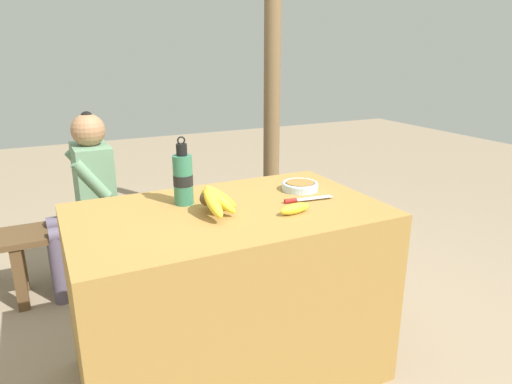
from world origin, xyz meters
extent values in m
plane|color=gray|center=(0.00, 0.00, 0.00)|extent=(12.00, 12.00, 0.00)
cube|color=olive|center=(0.00, 0.00, 0.40)|extent=(1.29, 0.77, 0.80)
sphere|color=#4C381E|center=(-0.10, -0.03, 0.87)|extent=(0.06, 0.06, 0.06)
ellipsoid|color=yellow|center=(-0.10, -0.09, 0.86)|extent=(0.06, 0.17, 0.11)
ellipsoid|color=yellow|center=(-0.06, -0.06, 0.86)|extent=(0.14, 0.13, 0.13)
ellipsoid|color=yellow|center=(-0.04, -0.03, 0.86)|extent=(0.15, 0.04, 0.13)
ellipsoid|color=yellow|center=(-0.06, 0.01, 0.86)|extent=(0.14, 0.14, 0.10)
ellipsoid|color=yellow|center=(-0.08, 0.02, 0.86)|extent=(0.09, 0.15, 0.11)
cylinder|color=silver|center=(0.41, 0.10, 0.81)|extent=(0.17, 0.17, 0.03)
torus|color=silver|center=(0.41, 0.10, 0.83)|extent=(0.17, 0.17, 0.02)
cylinder|color=olive|center=(0.41, 0.10, 0.83)|extent=(0.13, 0.13, 0.01)
cylinder|color=#337556|center=(-0.14, 0.15, 0.90)|extent=(0.08, 0.08, 0.21)
cylinder|color=black|center=(-0.14, 0.15, 0.90)|extent=(0.08, 0.08, 0.05)
cylinder|color=black|center=(-0.14, 0.15, 1.03)|extent=(0.05, 0.05, 0.05)
torus|color=black|center=(-0.14, 0.15, 1.07)|extent=(0.04, 0.01, 0.04)
ellipsoid|color=yellow|center=(0.22, -0.17, 0.82)|extent=(0.15, 0.06, 0.04)
cube|color=#BCBCC1|center=(0.39, -0.06, 0.81)|extent=(0.17, 0.05, 0.00)
cylinder|color=maroon|center=(0.28, -0.04, 0.81)|extent=(0.06, 0.03, 0.02)
cube|color=brown|center=(-0.06, 1.12, 0.40)|extent=(1.82, 0.32, 0.04)
cube|color=brown|center=(-0.87, 1.00, 0.19)|extent=(0.06, 0.06, 0.38)
cube|color=brown|center=(0.75, 1.00, 0.19)|extent=(0.06, 0.06, 0.38)
cube|color=brown|center=(-0.87, 1.24, 0.19)|extent=(0.06, 0.06, 0.38)
cube|color=brown|center=(0.75, 1.24, 0.19)|extent=(0.06, 0.06, 0.38)
cylinder|color=#564C60|center=(-0.66, 0.99, 0.21)|extent=(0.09, 0.09, 0.42)
cylinder|color=#564C60|center=(-0.54, 0.99, 0.43)|extent=(0.30, 0.10, 0.09)
cylinder|color=#564C60|center=(-0.66, 1.18, 0.21)|extent=(0.09, 0.09, 0.42)
cylinder|color=#564C60|center=(-0.54, 1.18, 0.43)|extent=(0.30, 0.10, 0.09)
cube|color=slate|center=(-0.41, 1.09, 0.66)|extent=(0.21, 0.34, 0.49)
cylinder|color=slate|center=(-0.43, 0.93, 0.74)|extent=(0.20, 0.07, 0.25)
cylinder|color=slate|center=(-0.44, 1.25, 0.74)|extent=(0.20, 0.07, 0.25)
sphere|color=#9E704C|center=(-0.41, 1.09, 0.99)|extent=(0.19, 0.19, 0.19)
sphere|color=black|center=(-0.41, 1.09, 1.06)|extent=(0.07, 0.07, 0.07)
sphere|color=#4C381E|center=(0.44, 1.12, 0.48)|extent=(0.05, 0.05, 0.05)
ellipsoid|color=olive|center=(0.45, 1.07, 0.47)|extent=(0.06, 0.13, 0.10)
ellipsoid|color=olive|center=(0.47, 1.08, 0.47)|extent=(0.11, 0.13, 0.08)
ellipsoid|color=olive|center=(0.50, 1.10, 0.48)|extent=(0.14, 0.08, 0.12)
ellipsoid|color=olive|center=(0.49, 1.13, 0.47)|extent=(0.13, 0.07, 0.10)
ellipsoid|color=olive|center=(0.47, 1.16, 0.48)|extent=(0.11, 0.13, 0.12)
ellipsoid|color=olive|center=(0.45, 1.16, 0.47)|extent=(0.05, 0.13, 0.08)
cylinder|color=brown|center=(0.96, 1.43, 1.11)|extent=(0.13, 0.13, 2.21)
camera|label=1|loc=(-0.68, -1.66, 1.44)|focal=32.00mm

